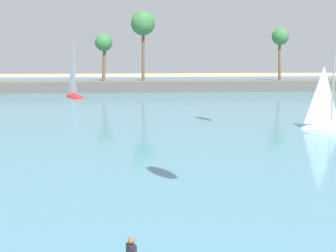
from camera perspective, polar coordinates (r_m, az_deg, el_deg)
name	(u,v)px	position (r m, az deg, el deg)	size (l,w,h in m)	color
sea	(131,100)	(67.19, -4.36, 3.09)	(220.00, 106.74, 0.06)	teal
palm_headland	(130,76)	(80.26, -4.51, 5.88)	(111.17, 6.32, 13.03)	#605B54
sailboat_near_shore	(327,122)	(44.66, 18.22, 0.42)	(4.96, 2.32, 6.92)	white
sailboat_mid_bay	(74,92)	(71.56, -11.00, 3.92)	(3.99, 5.70, 8.05)	red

